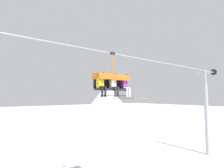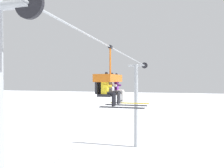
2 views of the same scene
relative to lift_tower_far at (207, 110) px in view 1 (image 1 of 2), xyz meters
The scene contains 7 objects.
mountain_peak_central 54.80m from the lift_tower_far, 64.92° to the left, with size 17.11×17.11×10.71m.
lift_tower_far is the anchor object (origin of this frame).
lift_cable 9.34m from the lift_tower_far, behind, with size 19.19×0.05×0.05m.
chairlift_chair 12.13m from the lift_tower_far, behind, with size 2.00×0.74×2.34m.
skier_yellow 12.87m from the lift_tower_far, behind, with size 0.48×1.70×1.34m.
skier_white 12.10m from the lift_tower_far, behind, with size 0.48×1.70×1.34m.
skier_purple 11.32m from the lift_tower_far, behind, with size 0.48×1.70×1.34m.
Camera 1 is at (-6.67, -8.12, 5.46)m, focal length 28.00 mm.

